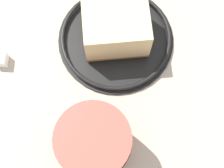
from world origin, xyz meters
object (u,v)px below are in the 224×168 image
object	(u,v)px
small_plate	(116,38)
tea_mug	(94,144)
cake_slice	(116,27)
sugar_cube	(1,59)

from	to	relation	value
small_plate	tea_mug	world-z (taller)	tea_mug
cake_slice	small_plate	bearing A→B (deg)	59.34
small_plate	sugar_cube	world-z (taller)	sugar_cube
cake_slice	tea_mug	world-z (taller)	tea_mug
tea_mug	sugar_cube	bearing A→B (deg)	-78.13
tea_mug	sugar_cube	distance (cm)	20.66
sugar_cube	cake_slice	bearing A→B (deg)	156.69
cake_slice	tea_mug	distance (cm)	17.90
small_plate	sugar_cube	bearing A→B (deg)	-24.16
cake_slice	tea_mug	size ratio (longest dim) A/B	1.03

